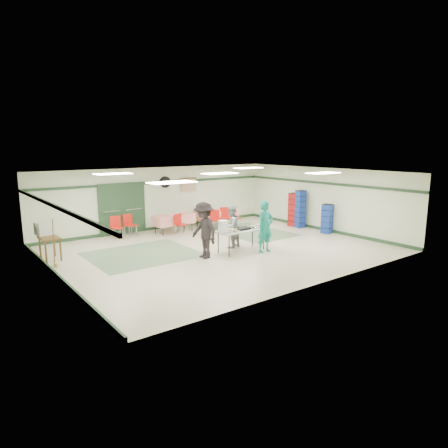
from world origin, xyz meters
TOP-DOWN VIEW (x-y plane):
  - floor at (0.00, 0.00)m, footprint 11.00×11.00m
  - ceiling at (0.00, 0.00)m, footprint 11.00×11.00m
  - wall_back at (0.00, 4.50)m, footprint 11.00×0.00m
  - wall_front at (0.00, -4.50)m, footprint 11.00×0.00m
  - wall_left at (-5.50, 0.00)m, footprint 0.00×9.00m
  - wall_right at (5.50, 0.00)m, footprint 0.00×9.00m
  - trim_back at (0.00, 4.47)m, footprint 11.00×0.06m
  - baseboard_back at (0.00, 4.47)m, footprint 11.00×0.06m
  - trim_left at (-5.47, 0.00)m, footprint 0.06×9.00m
  - baseboard_left at (-5.47, 0.00)m, footprint 0.06×9.00m
  - trim_right at (5.47, 0.00)m, footprint 0.06×9.00m
  - baseboard_right at (5.47, 0.00)m, footprint 0.06×9.00m
  - green_patch_a at (-2.50, 1.00)m, footprint 3.50×3.00m
  - green_patch_b at (2.80, 1.50)m, footprint 2.50×3.50m
  - double_door_left at (-2.20, 4.44)m, footprint 0.90×0.06m
  - double_door_right at (-1.25, 4.44)m, footprint 0.90×0.06m
  - door_frame at (-1.73, 4.42)m, footprint 2.00×0.03m
  - wall_fan at (0.30, 4.44)m, footprint 0.50×0.10m
  - scroll_banner at (1.50, 4.44)m, footprint 0.80×0.02m
  - serving_table at (0.45, -0.66)m, footprint 1.84×0.78m
  - sheet_tray_right at (1.07, -0.68)m, footprint 0.57×0.44m
  - sheet_tray_mid at (0.30, -0.59)m, footprint 0.59×0.46m
  - sheet_tray_left at (-0.13, -0.74)m, footprint 0.54×0.42m
  - baking_pan at (0.50, -0.66)m, footprint 0.52×0.33m
  - foam_box_stack at (-0.32, -0.62)m, footprint 0.26×0.24m
  - volunteer_teal at (1.02, -1.24)m, footprint 0.66×0.44m
  - volunteer_grey at (0.47, -0.06)m, footprint 0.89×0.79m
  - volunteer_dark at (-1.07, -0.59)m, footprint 0.69×1.19m
  - dining_table_a at (2.30, 3.42)m, footprint 2.01×1.10m
  - dining_table_b at (0.10, 3.42)m, footprint 1.80×0.90m
  - chair_a at (2.42, 2.85)m, footprint 0.56×0.56m
  - chair_b at (1.85, 2.85)m, footprint 0.51×0.51m
  - chair_c at (2.92, 2.84)m, footprint 0.40×0.40m
  - chair_d at (0.04, 2.85)m, footprint 0.49×0.49m
  - chair_loose_a at (-1.70, 3.90)m, footprint 0.48×0.48m
  - chair_loose_b at (-2.32, 3.71)m, footprint 0.45×0.45m
  - crate_stack_blue_a at (5.15, 0.93)m, footprint 0.43×0.43m
  - crate_stack_red at (5.15, 1.33)m, footprint 0.46×0.46m
  - crate_stack_blue_b at (5.15, -0.57)m, footprint 0.45×0.45m
  - printer_table at (-5.15, 2.19)m, footprint 0.57×0.87m
  - office_printer at (-5.15, 2.69)m, footprint 0.61×0.55m
  - broom at (-5.23, 1.35)m, footprint 0.07×0.23m

SIDE VIEW (x-z plane):
  - floor at x=0.00m, z-range 0.00..0.00m
  - green_patch_a at x=-2.50m, z-range 0.00..0.01m
  - green_patch_b at x=2.80m, z-range 0.00..0.01m
  - baseboard_back at x=0.00m, z-range 0.00..0.12m
  - baseboard_left at x=-5.47m, z-range 0.00..0.12m
  - baseboard_right at x=5.47m, z-range 0.00..0.12m
  - chair_c at x=2.92m, z-range 0.08..0.86m
  - chair_b at x=1.85m, z-range 0.10..0.95m
  - chair_d at x=0.04m, z-range 0.10..0.97m
  - chair_loose_a at x=-1.70m, z-range 0.10..1.00m
  - chair_loose_b at x=-2.32m, z-range 0.10..1.01m
  - dining_table_b at x=0.10m, z-range 0.19..0.95m
  - dining_table_a at x=2.30m, z-range 0.19..0.95m
  - chair_a at x=2.42m, z-range 0.11..1.03m
  - crate_stack_blue_b at x=5.15m, z-range 0.00..1.23m
  - printer_table at x=-5.15m, z-range 0.26..1.01m
  - serving_table at x=0.45m, z-range 0.34..1.10m
  - broom at x=-5.23m, z-range 0.03..1.48m
  - crate_stack_red at x=5.15m, z-range 0.00..1.52m
  - volunteer_grey at x=0.47m, z-range 0.00..1.54m
  - sheet_tray_right at x=1.07m, z-range 0.76..0.78m
  - sheet_tray_mid at x=0.30m, z-range 0.76..0.78m
  - sheet_tray_left at x=-0.13m, z-range 0.76..0.78m
  - baking_pan at x=0.50m, z-range 0.76..0.84m
  - crate_stack_blue_a at x=5.15m, z-range 0.00..1.67m
  - volunteer_teal at x=1.02m, z-range 0.00..1.78m
  - volunteer_dark at x=-1.07m, z-range 0.00..1.85m
  - office_printer at x=-5.15m, z-range 0.75..1.16m
  - foam_box_stack at x=-0.32m, z-range 0.76..1.16m
  - double_door_left at x=-2.20m, z-range 0.00..2.10m
  - double_door_right at x=-1.25m, z-range 0.00..2.10m
  - door_frame at x=-1.73m, z-range -0.02..2.12m
  - wall_back at x=0.00m, z-range -4.15..6.85m
  - wall_front at x=0.00m, z-range -4.15..6.85m
  - wall_left at x=-5.50m, z-range -3.15..5.85m
  - wall_right at x=5.50m, z-range -3.15..5.85m
  - scroll_banner at x=1.50m, z-range 1.55..2.15m
  - trim_back at x=0.00m, z-range 2.00..2.10m
  - trim_left at x=-5.47m, z-range 2.00..2.10m
  - trim_right at x=5.47m, z-range 2.00..2.10m
  - wall_fan at x=0.30m, z-range 1.80..2.30m
  - ceiling at x=0.00m, z-range 2.70..2.70m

